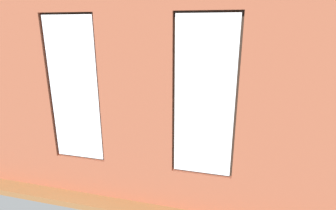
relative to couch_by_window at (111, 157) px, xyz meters
The scene contains 19 objects.
ground_plane 2.37m from the couch_by_window, 110.68° to the right, with size 7.24×6.43×0.10m, color brown.
brick_wall_with_windows 1.61m from the couch_by_window, 141.84° to the left, with size 6.64×0.30×3.18m.
white_wall_right 3.39m from the couch_by_window, 39.11° to the right, with size 0.10×5.43×3.18m, color silver.
couch_by_window is the anchor object (origin of this frame).
couch_left 3.84m from the couch_by_window, 153.69° to the right, with size 1.04×2.05×0.80m.
coffee_table 2.02m from the couch_by_window, 100.32° to the right, with size 1.22×0.80×0.44m.
cup_ceramic 2.10m from the couch_by_window, 95.71° to the right, with size 0.08×0.08×0.10m, color #33567F.
candle_jar 2.24m from the couch_by_window, 108.17° to the right, with size 0.08×0.08×0.09m, color #B7333D.
table_plant_small 1.88m from the couch_by_window, 89.83° to the right, with size 0.12×0.12×0.20m.
remote_gray 2.02m from the couch_by_window, 100.32° to the right, with size 0.05×0.17×0.02m, color #59595B.
remote_black 1.92m from the couch_by_window, 103.65° to the right, with size 0.05×0.17×0.02m, color black.
media_console 2.93m from the couch_by_window, 42.99° to the right, with size 1.04×0.42×0.48m, color black.
tv_flatscreen 2.97m from the couch_by_window, 43.03° to the right, with size 0.97×0.20×0.68m.
papasan_chair 4.28m from the couch_by_window, 92.18° to the right, with size 1.13×1.13×0.70m.
potted_plant_mid_room_small 3.29m from the couch_by_window, 125.98° to the right, with size 0.40×0.40×0.56m.
potted_plant_by_left_couch 4.38m from the couch_by_window, 134.03° to the right, with size 0.41×0.41×0.64m.
potted_plant_foreground_right 4.73m from the couch_by_window, 67.04° to the right, with size 0.52×0.52×0.72m.
potted_plant_near_tv 1.91m from the couch_by_window, 33.04° to the right, with size 0.82×0.85×0.99m.
potted_plant_between_couches 1.44m from the couch_by_window, behind, with size 0.62×0.62×0.82m.
Camera 1 is at (-1.36, 6.31, 2.74)m, focal length 28.00 mm.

